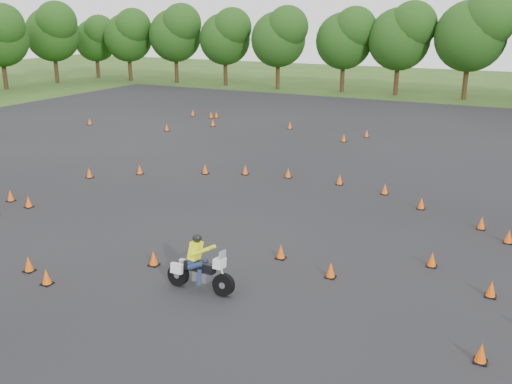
# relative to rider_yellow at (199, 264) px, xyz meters

# --- Properties ---
(ground) EXTENTS (140.00, 140.00, 0.00)m
(ground) POSITION_rel_rider_yellow_xyz_m (-1.00, 1.55, -0.81)
(ground) COLOR #2D5119
(ground) RESTS_ON ground
(asphalt_pad) EXTENTS (62.00, 62.00, 0.00)m
(asphalt_pad) POSITION_rel_rider_yellow_xyz_m (-1.00, 7.55, -0.80)
(asphalt_pad) COLOR black
(asphalt_pad) RESTS_ON ground
(treeline) EXTENTS (86.48, 31.87, 10.79)m
(treeline) POSITION_rel_rider_yellow_xyz_m (2.15, 36.84, 3.65)
(treeline) COLOR #1D4112
(treeline) RESTS_ON ground
(traffic_cones) EXTENTS (36.32, 31.97, 0.45)m
(traffic_cones) POSITION_rel_rider_yellow_xyz_m (-0.69, 8.51, -0.58)
(traffic_cones) COLOR #FB570A
(traffic_cones) RESTS_ON asphalt_pad
(rider_yellow) EXTENTS (2.09, 0.67, 1.61)m
(rider_yellow) POSITION_rel_rider_yellow_xyz_m (0.00, 0.00, 0.00)
(rider_yellow) COLOR #EEFF16
(rider_yellow) RESTS_ON ground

